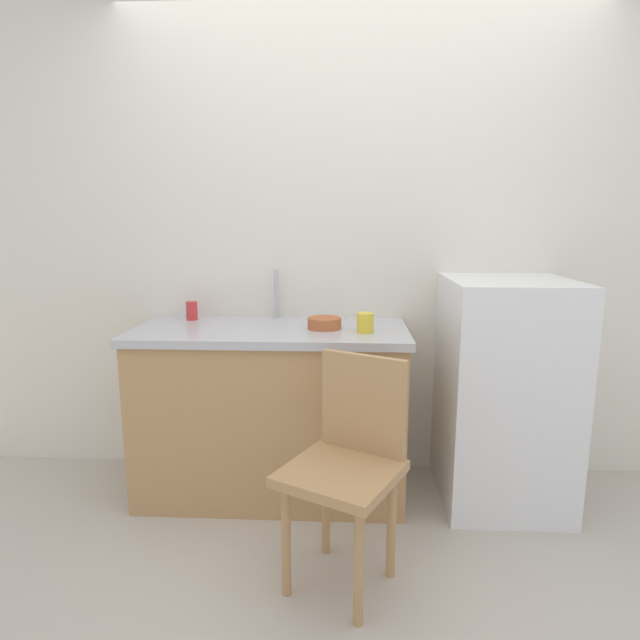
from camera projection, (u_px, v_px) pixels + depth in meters
ground_plane at (357, 571)px, 2.14m from camera, size 8.00×8.00×0.00m
back_wall at (357, 232)px, 2.87m from camera, size 4.80×0.10×2.69m
cabinet_base at (272, 414)px, 2.72m from camera, size 1.33×0.60×0.84m
countertop at (271, 331)px, 2.64m from camera, size 1.37×0.64×0.04m
faucet at (277, 294)px, 2.85m from camera, size 0.02×0.02×0.27m
refrigerator at (504, 392)px, 2.62m from camera, size 0.59×0.63×1.13m
chair at (348, 460)px, 2.02m from camera, size 0.54×0.54×0.89m
terracotta_bowl at (324, 323)px, 2.60m from camera, size 0.17×0.17×0.05m
cup_yellow at (365, 323)px, 2.51m from camera, size 0.08×0.08×0.09m
cup_red at (192, 311)px, 2.83m from camera, size 0.06×0.06×0.10m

